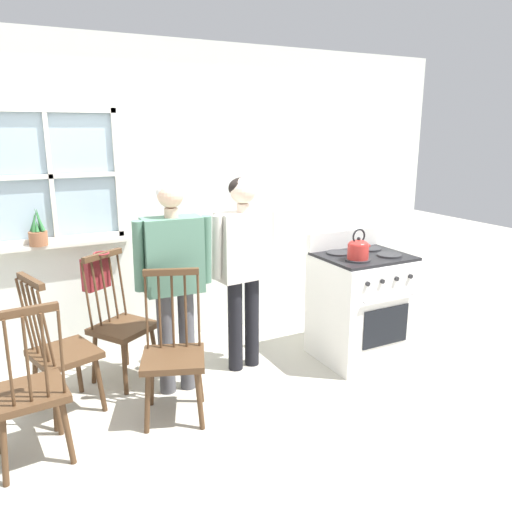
{
  "coord_description": "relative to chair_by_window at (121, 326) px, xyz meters",
  "views": [
    {
      "loc": [
        -1.13,
        -2.96,
        1.95
      ],
      "look_at": [
        0.58,
        0.35,
        1.0
      ],
      "focal_mm": 35.0,
      "sensor_mm": 36.0,
      "label": 1
    }
  ],
  "objects": [
    {
      "name": "chair_near_stove",
      "position": [
        -0.72,
        -0.79,
        0.0
      ],
      "size": [
        0.45,
        0.44,
        1.03
      ],
      "rotation": [
        0.0,
        0.0,
        -3.05
      ],
      "color": "#4C331E",
      "rests_on": "ground_plane"
    },
    {
      "name": "kettle",
      "position": [
        1.77,
        -0.67,
        0.58
      ],
      "size": [
        0.21,
        0.17,
        0.25
      ],
      "color": "red",
      "rests_on": "stove"
    },
    {
      "name": "person_elderly_left",
      "position": [
        0.33,
        -0.37,
        0.51
      ],
      "size": [
        0.58,
        0.23,
        1.6
      ],
      "rotation": [
        0.0,
        0.0,
        -0.06
      ],
      "color": "#4C4C51",
      "rests_on": "ground_plane"
    },
    {
      "name": "handbag",
      "position": [
        -0.13,
        0.2,
        0.41
      ],
      "size": [
        0.25,
        0.25,
        0.31
      ],
      "color": "maroon",
      "rests_on": "chair_by_window"
    },
    {
      "name": "chair_near_wall",
      "position": [
        0.2,
        -0.7,
        0.0
      ],
      "size": [
        0.53,
        0.52,
        1.03
      ],
      "rotation": [
        0.0,
        0.0,
        -0.36
      ],
      "color": "#4C331E",
      "rests_on": "ground_plane"
    },
    {
      "name": "wall_back",
      "position": [
        0.43,
        0.62,
        0.89
      ],
      "size": [
        6.4,
        0.16,
        2.7
      ],
      "color": "silver",
      "rests_on": "ground_plane"
    },
    {
      "name": "ground_plane",
      "position": [
        0.4,
        -0.78,
        -0.45
      ],
      "size": [
        16.0,
        16.0,
        0.0
      ],
      "primitive_type": "plane",
      "color": "#B2AD9E"
    },
    {
      "name": "potted_plant",
      "position": [
        -0.5,
        0.53,
        0.7
      ],
      "size": [
        0.14,
        0.14,
        0.31
      ],
      "color": "#935B3D",
      "rests_on": "wall_back"
    },
    {
      "name": "stove",
      "position": [
        1.93,
        -0.54,
        0.02
      ],
      "size": [
        0.73,
        0.68,
        1.08
      ],
      "color": "white",
      "rests_on": "ground_plane"
    },
    {
      "name": "person_teen_center",
      "position": [
        0.95,
        -0.26,
        0.52
      ],
      "size": [
        0.58,
        0.25,
        1.59
      ],
      "rotation": [
        0.0,
        0.0,
        0.09
      ],
      "color": "black",
      "rests_on": "ground_plane"
    },
    {
      "name": "chair_by_window",
      "position": [
        0.0,
        0.0,
        0.0
      ],
      "size": [
        0.57,
        0.56,
        1.03
      ],
      "rotation": [
        0.0,
        0.0,
        0.57
      ],
      "color": "#4C331E",
      "rests_on": "ground_plane"
    },
    {
      "name": "chair_center_cluster",
      "position": [
        -0.48,
        -0.31,
        0.0
      ],
      "size": [
        0.51,
        0.52,
        1.03
      ],
      "rotation": [
        0.0,
        0.0,
        1.87
      ],
      "color": "#4C331E",
      "rests_on": "ground_plane"
    }
  ]
}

